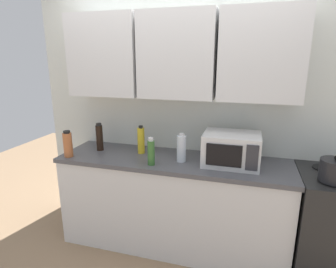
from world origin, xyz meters
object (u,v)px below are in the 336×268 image
kettle (335,171)px  bottle_clear_tall (181,148)px  bottle_yellow_mustard (141,140)px  bottle_spice_jar (68,144)px  microwave (231,149)px  bottle_soy_dark (99,137)px  bottle_green_oil (151,152)px

kettle → bottle_clear_tall: bottle_clear_tall is taller
bottle_yellow_mustard → bottle_clear_tall: bottle_yellow_mustard is taller
bottle_spice_jar → bottle_yellow_mustard: bearing=24.8°
microwave → bottle_soy_dark: 1.30m
bottle_green_oil → kettle: bearing=1.5°
bottle_soy_dark → bottle_yellow_mustard: bearing=4.6°
bottle_spice_jar → bottle_soy_dark: size_ratio=0.90×
kettle → bottle_soy_dark: (-2.07, 0.20, 0.04)m
bottle_yellow_mustard → bottle_clear_tall: (0.43, -0.11, -0.01)m
bottle_spice_jar → microwave: bearing=8.4°
bottle_green_oil → bottle_soy_dark: bottle_soy_dark is taller
bottle_yellow_mustard → bottle_soy_dark: 0.43m
bottle_clear_tall → bottle_green_oil: bottle_clear_tall is taller
bottle_green_oil → bottle_spice_jar: bearing=-178.7°
bottle_green_oil → bottle_spice_jar: 0.82m
kettle → bottle_spice_jar: (-2.26, -0.06, 0.03)m
bottle_spice_jar → bottle_clear_tall: bearing=9.3°
bottle_yellow_mustard → bottle_soy_dark: size_ratio=0.98×
kettle → bottle_green_oil: (-1.44, -0.04, 0.02)m
bottle_yellow_mustard → bottle_green_oil: size_ratio=1.13×
kettle → bottle_yellow_mustard: 1.65m
kettle → bottle_clear_tall: 1.21m
bottle_soy_dark → microwave: bearing=-1.5°
bottle_clear_tall → bottle_green_oil: 0.28m
kettle → microwave: microwave is taller
kettle → bottle_yellow_mustard: bottle_yellow_mustard is taller
bottle_yellow_mustard → bottle_green_oil: bearing=-53.5°
microwave → bottle_soy_dark: bearing=178.5°
microwave → bottle_green_oil: (-0.67, -0.20, -0.02)m
bottle_green_oil → bottle_spice_jar: (-0.82, -0.02, 0.01)m
microwave → bottle_green_oil: size_ratio=1.96×
microwave → bottle_yellow_mustard: (-0.87, 0.07, -0.01)m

